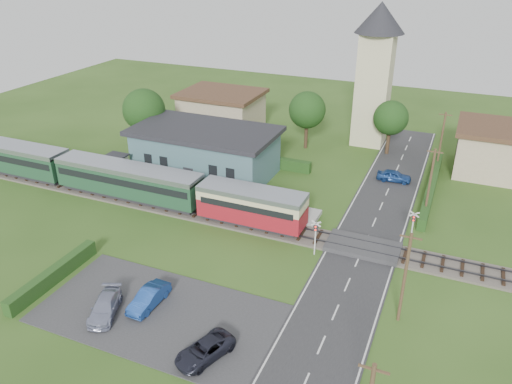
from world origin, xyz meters
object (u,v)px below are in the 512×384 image
at_px(car_on_road, 394,176).
at_px(house_west, 222,111).
at_px(station_building, 206,151).
at_px(crossing_signal_far, 413,223).
at_px(pedestrian_far, 135,173).
at_px(crossing_signal_near, 316,233).
at_px(car_park_silver, 105,307).
at_px(car_park_blue, 149,298).
at_px(church_tower, 376,65).
at_px(house_east, 495,149).
at_px(equipment_hut, 116,166).
at_px(car_park_dark, 205,350).
at_px(train, 103,175).
at_px(pedestrian_near, 221,191).

bearing_deg(car_on_road, house_west, 68.88).
distance_m(station_building, crossing_signal_far, 24.51).
distance_m(crossing_signal_far, pedestrian_far, 29.09).
distance_m(crossing_signal_near, car_on_road, 17.87).
distance_m(crossing_signal_near, car_park_silver, 17.36).
bearing_deg(car_park_blue, church_tower, 80.71).
xyz_separation_m(station_building, pedestrian_far, (-5.47, -5.87, -1.31)).
xyz_separation_m(crossing_signal_near, car_on_road, (3.74, 17.41, -1.46)).
height_order(crossing_signal_near, pedestrian_far, crossing_signal_near).
height_order(house_east, car_park_blue, house_east).
height_order(car_on_road, pedestrian_far, pedestrian_far).
xyz_separation_m(station_building, car_park_silver, (5.13, -24.53, -2.02)).
bearing_deg(church_tower, equipment_hut, -135.25).
distance_m(car_on_road, car_park_dark, 32.13).
height_order(train, car_park_blue, train).
xyz_separation_m(equipment_hut, station_building, (8.00, 5.79, 0.95)).
bearing_deg(house_east, car_on_road, -144.63).
height_order(station_building, car_park_dark, station_building).
bearing_deg(pedestrian_far, house_east, -74.72).
bearing_deg(pedestrian_near, house_west, -43.86).
distance_m(car_park_silver, pedestrian_near, 18.56).
bearing_deg(station_building, equipment_hut, -144.08).
height_order(train, house_east, house_east).
height_order(crossing_signal_far, pedestrian_near, crossing_signal_far).
bearing_deg(crossing_signal_far, station_building, 164.37).
xyz_separation_m(house_east, pedestrian_near, (-25.05, -18.99, -1.49)).
height_order(train, crossing_signal_near, train).
relative_size(crossing_signal_far, pedestrian_far, 1.75).
bearing_deg(train, pedestrian_far, 61.31).
bearing_deg(church_tower, pedestrian_far, -131.83).
bearing_deg(pedestrian_near, car_on_road, -122.04).
xyz_separation_m(church_tower, car_park_silver, (-9.87, -41.53, -9.55)).
bearing_deg(house_west, car_on_road, -17.64).
bearing_deg(station_building, crossing_signal_far, -15.63).
relative_size(station_building, car_park_silver, 3.89).
bearing_deg(pedestrian_far, train, 138.57).
distance_m(church_tower, pedestrian_near, 26.63).
height_order(house_west, pedestrian_far, house_west).
height_order(church_tower, house_west, church_tower).
height_order(equipment_hut, house_east, house_east).
distance_m(equipment_hut, church_tower, 33.48).
bearing_deg(crossing_signal_near, car_on_road, 77.87).
bearing_deg(equipment_hut, pedestrian_near, -0.82).
xyz_separation_m(house_west, crossing_signal_near, (21.40, -25.41, -0.65)).
bearing_deg(train, church_tower, 49.53).
bearing_deg(pedestrian_near, house_east, -123.17).
relative_size(car_park_blue, pedestrian_near, 2.28).
bearing_deg(house_west, church_tower, 8.53).
xyz_separation_m(house_east, car_park_silver, (-24.87, -37.53, -2.12)).
distance_m(house_west, car_park_silver, 39.90).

